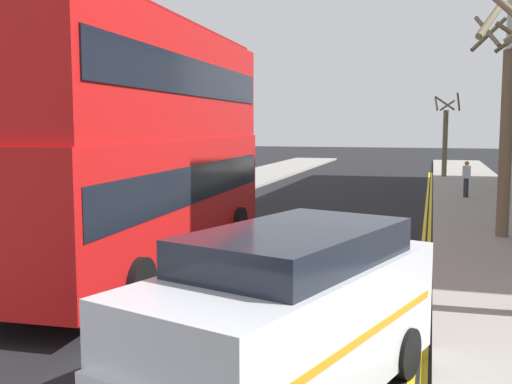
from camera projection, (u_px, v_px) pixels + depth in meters
The scene contains 9 objects.
sidewalk_right at pixel (505, 240), 17.36m from camera, with size 4.00×80.00×0.14m, color gray.
sidewalk_left at pixel (103, 220), 20.99m from camera, with size 4.00×80.00×0.14m, color gray.
kerb_line_outer at pixel (429, 252), 16.05m from camera, with size 0.10×56.00×0.01m, color yellow.
kerb_line_inner at pixel (422, 251), 16.09m from camera, with size 0.10×56.00×0.01m, color yellow.
double_decker_bus_away at pixel (147, 139), 13.93m from camera, with size 3.16×10.91×5.64m.
taxi_minivan at pixel (286, 318), 7.18m from camera, with size 3.26×5.15×2.12m.
pedestrian_far at pixel (466, 178), 26.93m from camera, with size 0.34×0.22×1.62m.
street_tree_near at pixel (506, 130), 17.24m from camera, with size 1.74×2.04×6.37m.
street_tree_mid at pixel (445, 136), 37.77m from camera, with size 1.60×1.48×5.17m.
Camera 1 is at (4.42, -2.43, 3.35)m, focal length 42.50 mm.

